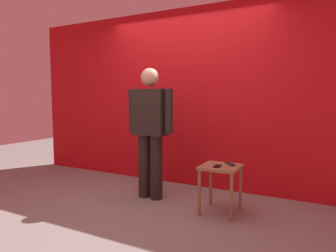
{
  "coord_description": "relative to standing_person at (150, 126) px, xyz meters",
  "views": [
    {
      "loc": [
        1.9,
        -2.83,
        1.32
      ],
      "look_at": [
        0.09,
        0.55,
        0.95
      ],
      "focal_mm": 32.63,
      "sensor_mm": 36.0,
      "label": 1
    }
  ],
  "objects": [
    {
      "name": "cell_phone",
      "position": [
        0.96,
        -0.14,
        -0.39
      ],
      "size": [
        0.08,
        0.15,
        0.01
      ],
      "primitive_type": "cube",
      "rotation": [
        0.0,
        0.0,
        0.06
      ],
      "color": "black",
      "rests_on": "side_table"
    },
    {
      "name": "side_table",
      "position": [
        0.98,
        -0.08,
        -0.5
      ],
      "size": [
        0.43,
        0.43,
        0.55
      ],
      "color": "olive",
      "rests_on": "ground_plane"
    },
    {
      "name": "tv_remote",
      "position": [
        1.05,
        0.02,
        -0.39
      ],
      "size": [
        0.15,
        0.15,
        0.02
      ],
      "primitive_type": "cube",
      "rotation": [
        0.0,
        0.0,
        0.79
      ],
      "color": "black",
      "rests_on": "side_table"
    },
    {
      "name": "standing_person",
      "position": [
        0.0,
        0.0,
        0.0
      ],
      "size": [
        0.66,
        0.25,
        1.68
      ],
      "color": "black",
      "rests_on": "ground_plane"
    },
    {
      "name": "ground_plane",
      "position": [
        0.14,
        -0.51,
        -0.94
      ],
      "size": [
        12.0,
        12.0,
        0.0
      ],
      "primitive_type": "plane",
      "color": "gray"
    },
    {
      "name": "back_wall_red",
      "position": [
        0.14,
        0.83,
        0.36
      ],
      "size": [
        5.63,
        0.12,
        2.6
      ],
      "primitive_type": "cube",
      "color": "red",
      "rests_on": "ground_plane"
    }
  ]
}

